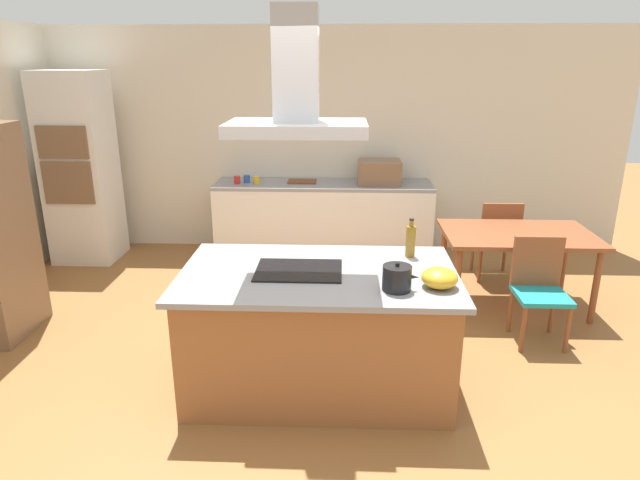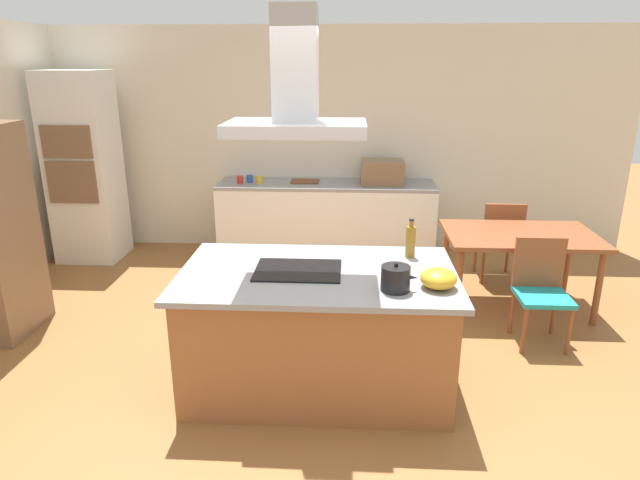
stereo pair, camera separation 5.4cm
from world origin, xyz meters
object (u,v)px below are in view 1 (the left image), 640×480
Objects in this scene: mixing_bowl at (440,278)px; chair_facing_back_wall at (497,235)px; olive_oil_bottle at (411,241)px; chair_facing_island at (539,283)px; coffee_mug_blue at (247,179)px; wall_oven_stack at (80,168)px; cooktop at (299,270)px; tea_kettle at (397,278)px; range_hood at (296,94)px; countertop_microwave at (379,172)px; coffee_mug_yellow at (257,180)px; dining_table at (518,241)px; cutting_board at (302,181)px; coffee_mug_red at (237,180)px.

mixing_bowl is 2.64m from chair_facing_back_wall.
olive_oil_bottle is 0.33× the size of chair_facing_island.
wall_oven_stack is (-1.91, -0.23, 0.16)m from coffee_mug_blue.
tea_kettle reaches higher than cooktop.
range_hood is at bearing -157.54° from olive_oil_bottle.
range_hood is at bearing -104.26° from countertop_microwave.
mixing_bowl reaches higher than coffee_mug_yellow.
dining_table is (2.83, -1.41, -0.28)m from coffee_mug_blue.
chair_facing_back_wall is (2.83, -0.75, -0.44)m from coffee_mug_blue.
mixing_bowl is 4.70m from wall_oven_stack.
olive_oil_bottle is 0.87× the size of cutting_board.
chair_facing_back_wall is at bearing 90.00° from dining_table.
wall_oven_stack is at bearing 158.72° from chair_facing_island.
countertop_microwave is 0.56× the size of range_hood.
mixing_bowl reaches higher than coffee_mug_red.
coffee_mug_blue is 3.22m from range_hood.
chair_facing_back_wall is at bearing -14.40° from coffee_mug_yellow.
wall_oven_stack is (-1.80, -0.17, 0.16)m from coffee_mug_red.
mixing_bowl reaches higher than chair_facing_island.
mixing_bowl is (0.12, -0.58, -0.06)m from olive_oil_bottle.
tea_kettle is at bearing -40.78° from wall_oven_stack.
coffee_mug_blue is (0.11, 0.06, 0.00)m from coffee_mug_red.
dining_table is at bearing 36.60° from cooktop.
coffee_mug_yellow reaches higher than cutting_board.
countertop_microwave is at bearing 131.31° from dining_table.
tea_kettle is 3.34m from cutting_board.
dining_table is at bearing -13.99° from wall_oven_stack.
coffee_mug_blue reaches higher than dining_table.
cutting_board is at bearing 11.10° from coffee_mug_yellow.
coffee_mug_blue is at bearing 30.00° from coffee_mug_red.
range_hood reaches higher than coffee_mug_blue.
coffee_mug_blue is 1.93m from wall_oven_stack.
wall_oven_stack is 1.57× the size of dining_table.
cooktop is at bearing -132.80° from chair_facing_back_wall.
cutting_board reaches higher than chair_facing_island.
olive_oil_bottle is at bearing -158.17° from chair_facing_island.
countertop_microwave reaches higher than coffee_mug_yellow.
dining_table is (1.24, -1.41, -0.37)m from countertop_microwave.
olive_oil_bottle is 0.59× the size of countertop_microwave.
countertop_microwave is 0.93m from cutting_board.
olive_oil_bottle is at bearing -56.83° from coffee_mug_blue.
coffee_mug_blue is 0.26× the size of cutting_board.
range_hood is (-0.81, -0.34, 1.08)m from olive_oil_bottle.
cooktop is at bearing -157.91° from chair_facing_island.
tea_kettle reaches higher than mixing_bowl.
mixing_bowl is 1.54m from chair_facing_island.
dining_table is at bearing -34.08° from cutting_board.
cutting_board is (-0.92, 0.05, -0.13)m from countertop_microwave.
coffee_mug_yellow is at bearing 153.29° from dining_table.
mixing_bowl is 2.64× the size of coffee_mug_yellow.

